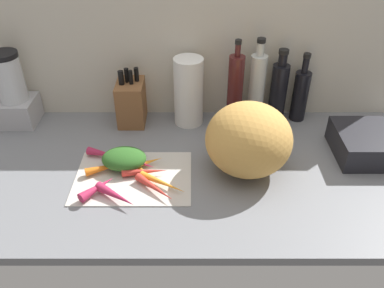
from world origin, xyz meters
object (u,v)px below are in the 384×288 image
object	(u,v)px
carrot_10	(144,163)
carrot_3	(123,156)
blender_appliance	(14,94)
bottle_0	(235,91)
bottle_1	(257,88)
dish_rack	(377,143)
carrot_2	(163,183)
carrot_4	(155,188)
carrot_6	(104,154)
carrot_1	(145,172)
winter_squash	(249,139)
carrot_7	(139,163)
carrot_0	(141,169)
carrot_8	(108,167)
paper_towel_roll	(189,92)
bottle_3	(300,94)
carrot_9	(97,188)
carrot_5	(116,195)
cutting_board	(133,177)
knife_block	(131,102)
bottle_2	(278,91)

from	to	relation	value
carrot_10	carrot_3	bearing A→B (deg)	151.70
blender_appliance	bottle_0	bearing A→B (deg)	-1.00
bottle_1	dish_rack	size ratio (longest dim) A/B	1.17
carrot_2	carrot_4	size ratio (longest dim) A/B	1.05
carrot_2	carrot_6	size ratio (longest dim) A/B	1.32
carrot_1	carrot_10	bearing A→B (deg)	97.62
carrot_4	winter_squash	bearing A→B (deg)	22.12
carrot_2	carrot_7	xyz separation A→B (cm)	(-8.84, 10.58, 0.05)
carrot_0	carrot_8	size ratio (longest dim) A/B	0.70
carrot_3	bottle_0	bearing A→B (deg)	30.87
paper_towel_roll	bottle_3	bearing A→B (deg)	3.36
carrot_9	dish_rack	size ratio (longest dim) A/B	0.44
winter_squash	paper_towel_roll	xyz separation A→B (cm)	(-20.07, 30.90, 1.46)
carrot_7	carrot_9	size ratio (longest dim) A/B	0.93
carrot_0	carrot_8	bearing A→B (deg)	174.99
carrot_8	dish_rack	world-z (taller)	dish_rack
carrot_1	carrot_5	bearing A→B (deg)	-123.47
carrot_7	dish_rack	bearing A→B (deg)	5.35
carrot_5	carrot_6	size ratio (longest dim) A/B	1.17
bottle_1	carrot_9	bearing A→B (deg)	-141.05
cutting_board	bottle_1	size ratio (longest dim) A/B	1.12
carrot_2	carrot_6	bearing A→B (deg)	144.67
carrot_7	winter_squash	size ratio (longest dim) A/B	0.42
carrot_0	dish_rack	xyz separation A→B (cm)	(83.88, 11.42, 2.78)
carrot_1	blender_appliance	distance (cm)	65.47
carrot_5	bottle_1	bearing A→B (deg)	44.56
dish_rack	carrot_5	bearing A→B (deg)	-164.59
carrot_1	carrot_8	bearing A→B (deg)	168.86
carrot_5	knife_block	world-z (taller)	knife_block
carrot_1	winter_squash	distance (cm)	36.33
bottle_0	carrot_10	bearing A→B (deg)	-139.01
carrot_4	carrot_9	xyz separation A→B (cm)	(-18.22, -0.30, 0.30)
knife_block	paper_towel_roll	world-z (taller)	paper_towel_roll
bottle_3	carrot_10	bearing A→B (deg)	-151.07
cutting_board	bottle_3	xyz separation A→B (cm)	(63.35, 38.46, 10.80)
bottle_1	carrot_5	bearing A→B (deg)	-135.44
carrot_3	carrot_8	world-z (taller)	carrot_8
carrot_4	carrot_6	world-z (taller)	carrot_6
carrot_3	knife_block	size ratio (longest dim) A/B	0.48
carrot_2	blender_appliance	bearing A→B (deg)	146.19
carrot_3	bottle_0	distance (cm)	49.60
carrot_0	knife_block	distance (cm)	35.79
carrot_6	blender_appliance	xyz separation A→B (cm)	(-38.94, 25.23, 10.65)
blender_appliance	bottle_3	bearing A→B (deg)	1.44
carrot_6	carrot_1	bearing A→B (deg)	-32.52
bottle_2	carrot_0	bearing A→B (deg)	-145.32
carrot_10	knife_block	distance (cm)	32.89
carrot_2	carrot_10	xyz separation A→B (cm)	(-6.96, 10.27, 0.10)
carrot_6	paper_towel_roll	world-z (taller)	paper_towel_roll
carrot_3	carrot_6	world-z (taller)	carrot_6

